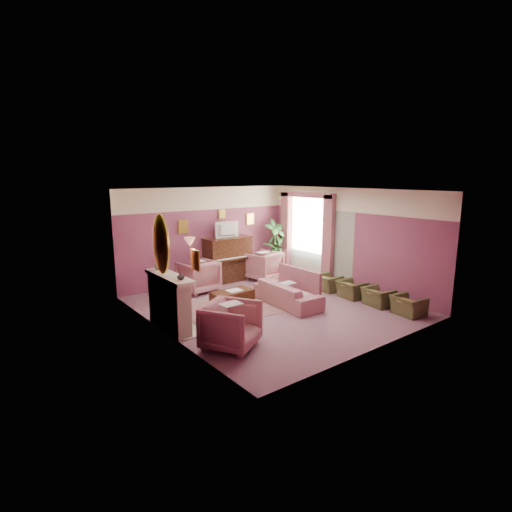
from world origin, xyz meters
TOP-DOWN VIEW (x-y plane):
  - floor at (0.00, 0.00)m, footprint 5.50×6.00m
  - ceiling at (0.00, 0.00)m, footprint 5.50×6.00m
  - wall_back at (0.00, 3.00)m, footprint 5.50×0.02m
  - wall_front at (0.00, -3.00)m, footprint 5.50×0.02m
  - wall_left at (-2.75, 0.00)m, footprint 0.02×6.00m
  - wall_right at (2.75, 0.00)m, footprint 0.02×6.00m
  - picture_rail_band at (0.00, 2.99)m, footprint 5.50×0.01m
  - stripe_panel at (2.73, 1.30)m, footprint 0.01×3.00m
  - fireplace_surround at (-2.59, 0.20)m, footprint 0.30×1.40m
  - fireplace_inset at (-2.49, 0.20)m, footprint 0.18×0.72m
  - fire_ember at (-2.45, 0.20)m, footprint 0.06×0.54m
  - mantel_shelf at (-2.56, 0.20)m, footprint 0.40×1.55m
  - hearth at (-2.39, 0.20)m, footprint 0.55×1.50m
  - mirror_frame at (-2.70, 0.20)m, footprint 0.04×0.72m
  - mirror_glass at (-2.67, 0.20)m, footprint 0.01×0.60m
  - sconce_shade at (-2.62, -0.85)m, footprint 0.20×0.20m
  - piano at (0.50, 2.68)m, footprint 1.40×0.60m
  - piano_keyshelf at (0.50, 2.33)m, footprint 1.30×0.12m
  - piano_keys at (0.50, 2.33)m, footprint 1.20×0.08m
  - piano_top at (0.50, 2.68)m, footprint 1.45×0.65m
  - television at (0.50, 2.63)m, footprint 0.80×0.12m
  - print_back_left at (-0.80, 2.96)m, footprint 0.30×0.03m
  - print_back_right at (1.55, 2.96)m, footprint 0.26×0.03m
  - print_back_mid at (0.50, 2.96)m, footprint 0.22×0.03m
  - print_left_wall at (-2.71, -1.20)m, footprint 0.03×0.28m
  - window_blind at (2.70, 1.55)m, footprint 0.03×1.40m
  - curtain_left at (2.62, 0.63)m, footprint 0.16×0.34m
  - curtain_right at (2.62, 2.47)m, footprint 0.16×0.34m
  - pelmet at (2.62, 1.55)m, footprint 0.16×2.20m
  - mantel_plant at (-2.55, 0.75)m, footprint 0.16×0.16m
  - mantel_vase at (-2.55, -0.30)m, footprint 0.16×0.16m
  - area_rug at (-0.75, 0.46)m, footprint 2.65×2.01m
  - coffee_table at (-0.86, 0.44)m, footprint 1.02×0.55m
  - table_paper at (-0.81, 0.44)m, footprint 0.35×0.28m
  - sofa at (0.40, -0.10)m, footprint 0.64×1.93m
  - sofa_throw at (0.80, -0.10)m, footprint 0.10×1.46m
  - floral_armchair_left at (-0.78, 2.21)m, footprint 0.92×0.92m
  - floral_armchair_right at (1.42, 2.15)m, footprint 0.92×0.92m
  - floral_armchair_front at (-2.09, -1.34)m, footprint 0.92×0.92m
  - olive_chair_a at (2.11, -2.34)m, footprint 0.48×0.68m
  - olive_chair_b at (2.11, -1.52)m, footprint 0.48×0.68m
  - olive_chair_c at (2.11, -0.70)m, footprint 0.48×0.68m
  - olive_chair_d at (2.11, 0.12)m, footprint 0.48×0.68m
  - side_table at (2.24, 2.56)m, footprint 0.52×0.52m
  - side_plant_big at (2.24, 2.56)m, footprint 0.30×0.30m
  - side_plant_small at (2.36, 2.46)m, footprint 0.16×0.16m
  - palm_pot at (2.24, 2.54)m, footprint 0.34×0.34m
  - palm_plant at (2.24, 2.54)m, footprint 0.76×0.76m

SIDE VIEW (x-z plane):
  - floor at x=0.00m, z-range -0.01..0.01m
  - area_rug at x=-0.75m, z-range 0.00..0.01m
  - hearth at x=-2.39m, z-range 0.00..0.02m
  - palm_pot at x=2.24m, z-range 0.00..0.34m
  - fire_ember at x=-2.45m, z-range 0.17..0.27m
  - coffee_table at x=-0.86m, z-range 0.00..0.45m
  - olive_chair_a at x=2.11m, z-range 0.00..0.59m
  - olive_chair_b at x=2.11m, z-range 0.00..0.59m
  - olive_chair_c at x=2.11m, z-range 0.00..0.59m
  - olive_chair_d at x=2.11m, z-range 0.00..0.59m
  - side_table at x=2.24m, z-range 0.00..0.70m
  - sofa at x=0.40m, z-range 0.00..0.78m
  - fireplace_inset at x=-2.49m, z-range 0.06..0.74m
  - table_paper at x=-0.81m, z-range 0.45..0.46m
  - floral_armchair_left at x=-0.78m, z-range 0.00..0.95m
  - floral_armchair_right at x=1.42m, z-range 0.00..0.95m
  - floral_armchair_front at x=-2.09m, z-range 0.00..0.95m
  - fireplace_surround at x=-2.59m, z-range 0.00..1.10m
  - sofa_throw at x=0.80m, z-range 0.33..0.87m
  - piano at x=0.50m, z-range 0.00..1.30m
  - piano_keyshelf at x=0.50m, z-range 0.69..0.75m
  - piano_keys at x=0.50m, z-range 0.75..0.77m
  - side_plant_small at x=2.36m, z-range 0.70..0.98m
  - side_plant_big at x=2.24m, z-range 0.70..1.04m
  - palm_plant at x=2.24m, z-range 0.34..1.78m
  - stripe_panel at x=2.73m, z-range 0.00..2.15m
  - mantel_shelf at x=-2.56m, z-range 1.09..1.16m
  - mantel_vase at x=-2.55m, z-range 1.15..1.31m
  - mantel_plant at x=-2.55m, z-range 1.15..1.43m
  - curtain_left at x=2.62m, z-range 0.00..2.60m
  - curtain_right at x=2.62m, z-range 0.00..2.60m
  - piano_top at x=0.50m, z-range 1.29..1.33m
  - wall_back at x=0.00m, z-range 0.00..2.80m
  - wall_front at x=0.00m, z-range 0.00..2.80m
  - wall_left at x=-2.75m, z-range 0.00..2.80m
  - wall_right at x=2.75m, z-range 0.00..2.80m
  - television at x=0.50m, z-range 1.36..1.84m
  - window_blind at x=2.70m, z-range 0.80..2.60m
  - print_back_left at x=-0.80m, z-range 1.53..1.91m
  - print_left_wall at x=-2.71m, z-range 1.54..1.90m
  - print_back_right at x=1.55m, z-range 1.61..1.95m
  - mirror_frame at x=-2.70m, z-range 1.20..2.40m
  - mirror_glass at x=-2.67m, z-range 1.27..2.33m
  - sconce_shade at x=-2.62m, z-range 1.90..2.06m
  - print_back_mid at x=0.50m, z-range 1.87..2.13m
  - picture_rail_band at x=0.00m, z-range 2.15..2.80m
  - pelmet at x=2.62m, z-range 2.48..2.64m
  - ceiling at x=0.00m, z-range 2.79..2.80m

